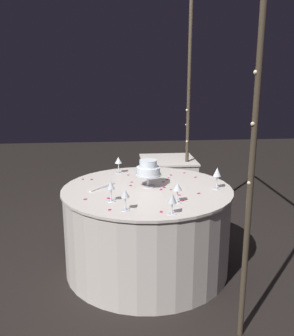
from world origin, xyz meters
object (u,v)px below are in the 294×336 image
at_px(wine_glass_3, 118,161).
at_px(side_table, 168,189).
at_px(tiered_cake, 148,169).
at_px(wine_glass_0, 111,186).
at_px(wine_glass_5, 217,173).
at_px(wine_glass_4, 125,195).
at_px(decorative_arch, 213,85).
at_px(wine_glass_2, 178,188).
at_px(wine_glass_1, 172,199).
at_px(main_table, 147,228).
at_px(cake_knife, 101,188).

bearing_deg(wine_glass_3, side_table, 135.78).
bearing_deg(tiered_cake, wine_glass_0, -42.34).
bearing_deg(wine_glass_5, wine_glass_0, -75.48).
bearing_deg(wine_glass_3, wine_glass_4, 1.40).
height_order(decorative_arch, tiered_cake, decorative_arch).
bearing_deg(wine_glass_2, wine_glass_0, -98.47).
bearing_deg(wine_glass_1, wine_glass_4, -108.32).
bearing_deg(wine_glass_4, wine_glass_3, -178.60).
bearing_deg(wine_glass_1, side_table, 172.34).
height_order(wine_glass_2, wine_glass_3, wine_glass_3).
xyz_separation_m(wine_glass_1, wine_glass_5, (-0.52, 0.45, 0.03)).
xyz_separation_m(main_table, side_table, (-1.07, 0.34, -0.00)).
bearing_deg(wine_glass_5, wine_glass_3, -125.77).
bearing_deg(cake_knife, wine_glass_0, 13.73).
xyz_separation_m(main_table, wine_glass_5, (0.07, 0.57, 0.50)).
relative_size(wine_glass_1, wine_glass_5, 0.82).
relative_size(decorative_arch, tiered_cake, 10.73).
height_order(wine_glass_2, cake_knife, wine_glass_2).
height_order(side_table, cake_knife, cake_knife).
distance_m(main_table, cake_knife, 0.53).
distance_m(wine_glass_2, wine_glass_4, 0.41).
bearing_deg(side_table, wine_glass_3, -44.22).
distance_m(main_table, tiered_cake, 0.51).
distance_m(tiered_cake, wine_glass_5, 0.57).
height_order(wine_glass_0, wine_glass_1, wine_glass_0).
bearing_deg(wine_glass_0, main_table, 135.18).
bearing_deg(cake_knife, tiered_cake, 91.38).
bearing_deg(wine_glass_0, wine_glass_1, 53.73).
height_order(decorative_arch, wine_glass_5, decorative_arch).
height_order(tiered_cake, wine_glass_5, tiered_cake).
distance_m(wine_glass_4, cake_knife, 0.57).
xyz_separation_m(side_table, cake_knife, (1.04, -0.72, 0.37)).
height_order(wine_glass_0, wine_glass_4, wine_glass_0).
bearing_deg(tiered_cake, wine_glass_2, 22.82).
xyz_separation_m(tiered_cake, wine_glass_0, (0.34, -0.31, -0.03)).
distance_m(wine_glass_2, cake_knife, 0.71).
height_order(wine_glass_3, cake_knife, wine_glass_3).
xyz_separation_m(main_table, wine_glass_0, (0.30, -0.30, 0.48)).
relative_size(side_table, tiered_cake, 3.11).
xyz_separation_m(decorative_arch, cake_knife, (-0.03, -0.90, -0.83)).
bearing_deg(side_table, wine_glass_5, 11.34).
bearing_deg(wine_glass_5, wine_glass_1, -40.92).
bearing_deg(wine_glass_5, tiered_cake, -102.05).
xyz_separation_m(wine_glass_2, wine_glass_3, (-0.87, -0.41, 0.00)).
bearing_deg(wine_glass_3, wine_glass_1, 17.08).
relative_size(wine_glass_2, wine_glass_4, 1.01).
distance_m(side_table, cake_knife, 1.31).
bearing_deg(wine_glass_2, wine_glass_5, 128.04).
bearing_deg(side_table, wine_glass_4, -18.91).
relative_size(tiered_cake, wine_glass_0, 1.44).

